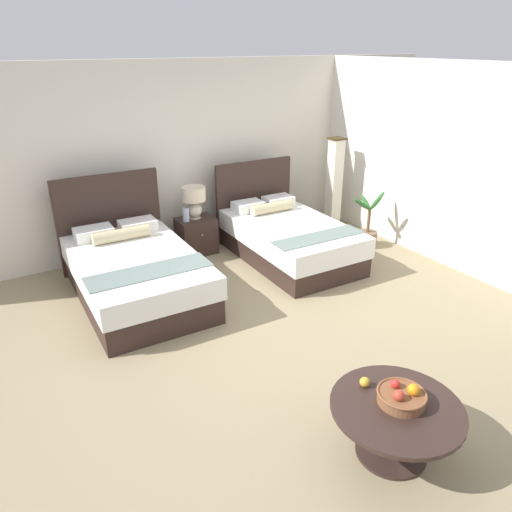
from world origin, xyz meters
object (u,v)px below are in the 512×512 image
nightstand (196,236)px  potted_palm (368,232)px  bed_near_corner (287,237)px  coffee_table (395,418)px  bed_near_window (135,272)px  loose_apple (365,382)px  floor_lamp_corner (334,184)px  table_lamp (194,199)px  fruit_bowl (402,396)px  vase (186,215)px

nightstand → potted_palm: 2.56m
bed_near_corner → coffee_table: (-1.39, -3.40, 0.02)m
bed_near_window → loose_apple: size_ratio=27.64×
loose_apple → floor_lamp_corner: (2.79, 3.76, 0.25)m
potted_palm → coffee_table: bearing=-130.5°
table_lamp → fruit_bowl: table_lamp is taller
bed_near_window → vase: 1.33m
bed_near_window → bed_near_corner: 2.22m
fruit_bowl → floor_lamp_corner: floor_lamp_corner is taller
bed_near_corner → fruit_bowl: (-1.34, -3.39, 0.20)m
vase → coffee_table: (-0.20, -4.20, -0.29)m
vase → coffee_table: size_ratio=0.21×
nightstand → coffee_table: (-0.36, -4.24, 0.07)m
bed_near_window → potted_palm: 3.50m
fruit_bowl → table_lamp: bearing=85.8°
fruit_bowl → floor_lamp_corner: bearing=56.3°
bed_near_window → potted_palm: size_ratio=2.53×
table_lamp → vase: size_ratio=2.30×
potted_palm → floor_lamp_corner: bearing=85.3°
fruit_bowl → bed_near_window: bearing=104.5°
nightstand → loose_apple: same height
loose_apple → table_lamp: bearing=84.1°
nightstand → fruit_bowl: 4.24m
floor_lamp_corner → table_lamp: bearing=174.9°
potted_palm → vase: bearing=156.3°
vase → potted_palm: (2.46, -1.08, -0.40)m
bed_near_window → vase: size_ratio=10.90×
fruit_bowl → potted_palm: bearing=49.9°
bed_near_window → coffee_table: size_ratio=2.26×
table_lamp → fruit_bowl: size_ratio=1.28×
coffee_table → floor_lamp_corner: (2.74, 4.04, 0.40)m
vase → loose_apple: 3.92m
bed_near_window → fruit_bowl: bearing=-75.5°
bed_near_window → coffee_table: (0.83, -3.41, 0.01)m
nightstand → vase: (-0.16, -0.04, 0.36)m
floor_lamp_corner → potted_palm: bearing=-94.7°
table_lamp → vase: table_lamp is taller
bed_near_corner → coffee_table: 3.68m
bed_near_corner → loose_apple: size_ratio=26.91×
vase → potted_palm: bearing=-23.7°
coffee_table → fruit_bowl: (0.05, 0.01, 0.17)m
nightstand → floor_lamp_corner: size_ratio=0.36×
vase → floor_lamp_corner: (2.54, -0.15, 0.11)m
bed_near_window → bed_near_corner: bed_near_window is taller
floor_lamp_corner → bed_near_window: bearing=-169.9°
bed_near_corner → bed_near_window: bearing=179.9°
bed_near_window → loose_apple: bed_near_window is taller
nightstand → table_lamp: table_lamp is taller
vase → coffee_table: bearing=-92.7°
bed_near_window → fruit_bowl: size_ratio=6.04×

